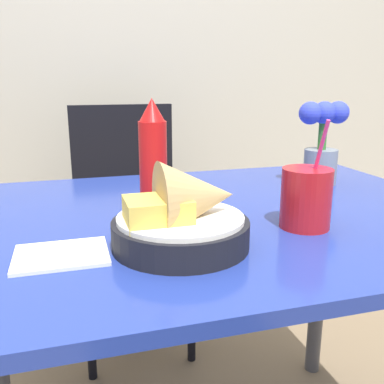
{
  "coord_description": "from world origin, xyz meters",
  "views": [
    {
      "loc": [
        -0.28,
        -0.82,
        1.01
      ],
      "look_at": [
        -0.05,
        -0.05,
        0.8
      ],
      "focal_mm": 40.0,
      "sensor_mm": 36.0,
      "label": 1
    }
  ],
  "objects_px": {
    "flower_vase": "(322,142)",
    "food_basket": "(185,217)",
    "chair_far_window": "(127,204)",
    "drink_cup": "(306,200)",
    "ketchup_bottle": "(153,156)"
  },
  "relations": [
    {
      "from": "flower_vase",
      "to": "food_basket",
      "type": "bearing_deg",
      "value": -144.6
    },
    {
      "from": "ketchup_bottle",
      "to": "flower_vase",
      "type": "bearing_deg",
      "value": 10.74
    },
    {
      "from": "drink_cup",
      "to": "food_basket",
      "type": "bearing_deg",
      "value": -173.19
    },
    {
      "from": "food_basket",
      "to": "flower_vase",
      "type": "bearing_deg",
      "value": 35.4
    },
    {
      "from": "chair_far_window",
      "to": "drink_cup",
      "type": "relative_size",
      "value": 4.5
    },
    {
      "from": "flower_vase",
      "to": "ketchup_bottle",
      "type": "bearing_deg",
      "value": -169.26
    },
    {
      "from": "chair_far_window",
      "to": "food_basket",
      "type": "distance_m",
      "value": 0.99
    },
    {
      "from": "food_basket",
      "to": "drink_cup",
      "type": "xyz_separation_m",
      "value": [
        0.24,
        0.03,
        0.0
      ]
    },
    {
      "from": "food_basket",
      "to": "chair_far_window",
      "type": "bearing_deg",
      "value": 88.26
    },
    {
      "from": "drink_cup",
      "to": "chair_far_window",
      "type": "bearing_deg",
      "value": 102.76
    },
    {
      "from": "chair_far_window",
      "to": "flower_vase",
      "type": "relative_size",
      "value": 4.24
    },
    {
      "from": "food_basket",
      "to": "flower_vase",
      "type": "height_order",
      "value": "flower_vase"
    },
    {
      "from": "drink_cup",
      "to": "flower_vase",
      "type": "relative_size",
      "value": 0.94
    },
    {
      "from": "ketchup_bottle",
      "to": "drink_cup",
      "type": "height_order",
      "value": "ketchup_bottle"
    },
    {
      "from": "chair_far_window",
      "to": "drink_cup",
      "type": "height_order",
      "value": "drink_cup"
    }
  ]
}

